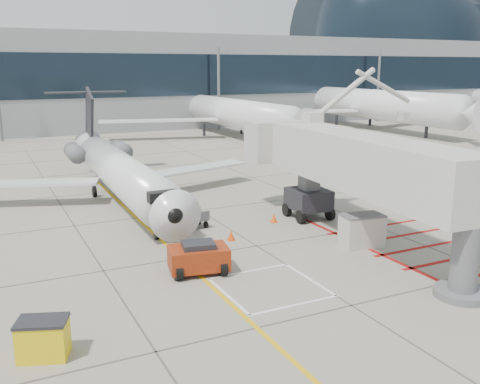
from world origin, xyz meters
name	(u,v)px	position (x,y,z in m)	size (l,w,h in m)	color
ground_plane	(297,272)	(0.00, 0.00, 0.00)	(260.00, 260.00, 0.00)	gray
regional_jet	(126,155)	(-4.22, 13.95, 3.66)	(22.18, 27.96, 7.33)	silver
jet_bridge	(370,175)	(5.01, 1.30, 3.85)	(9.12, 19.26, 7.70)	beige
pushback_tug	(199,257)	(-4.12, 1.87, 0.78)	(2.66, 1.66, 1.55)	maroon
spill_bin	(43,338)	(-11.33, -2.72, 0.66)	(1.53, 1.02, 1.33)	yellow
baggage_cart	(192,219)	(-1.89, 8.47, 0.55)	(1.74, 1.10, 1.10)	#4F4F54
ground_power_unit	(362,230)	(4.95, 1.61, 0.85)	(2.16, 1.26, 1.71)	#BBB7B2
cone_nose	(231,235)	(-0.80, 5.47, 0.28)	(0.41, 0.41, 0.56)	#E3450B
cone_side	(274,218)	(3.00, 7.47, 0.27)	(0.39, 0.39, 0.55)	#FF4B0D
terminal_building	(124,80)	(10.00, 70.00, 7.00)	(180.00, 28.00, 14.00)	gray
terminal_glass_band	(149,75)	(10.00, 55.95, 8.00)	(180.00, 0.10, 6.00)	black
terminal_dome	(405,43)	(70.00, 70.00, 14.00)	(40.00, 28.00, 28.00)	black
bg_aircraft_c	(229,94)	(17.90, 46.00, 5.66)	(33.97, 37.75, 11.32)	silver
bg_aircraft_d	(364,84)	(40.53, 46.00, 6.58)	(39.50, 43.89, 13.17)	silver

